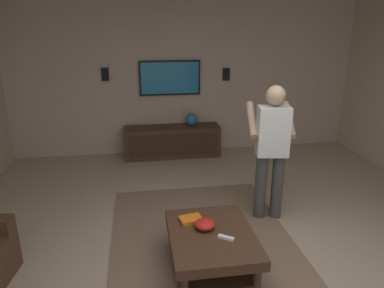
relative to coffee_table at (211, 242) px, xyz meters
name	(u,v)px	position (x,y,z in m)	size (l,w,h in m)	color
ground_plane	(244,284)	(-0.26, -0.26, -0.30)	(8.97, 8.97, 0.00)	tan
wall_back_tv	(186,74)	(3.52, -0.26, 1.14)	(0.10, 6.41, 2.88)	#BCA893
area_rug	(207,255)	(0.20, 0.00, -0.29)	(3.18, 1.99, 0.01)	#7A604C
coffee_table	(211,242)	(0.00, 0.00, 0.00)	(1.00, 0.80, 0.40)	#422B1C
media_console	(172,141)	(3.19, 0.04, -0.02)	(0.45, 1.70, 0.55)	#422B1C
tv	(170,78)	(3.43, 0.04, 1.09)	(0.05, 1.08, 0.61)	black
person_standing	(272,145)	(0.87, -0.89, 0.64)	(0.59, 0.60, 1.64)	#3F3F3F
bowl	(205,224)	(0.09, 0.05, 0.15)	(0.20, 0.20, 0.09)	red
remote_white	(226,238)	(-0.12, -0.11, 0.12)	(0.15, 0.04, 0.02)	white
book	(191,219)	(0.25, 0.16, 0.12)	(0.22, 0.16, 0.04)	orange
vase_round	(192,119)	(3.24, -0.31, 0.36)	(0.22, 0.22, 0.22)	teal
wall_speaker_left	(226,74)	(3.44, -0.98, 1.13)	(0.06, 0.12, 0.22)	black
wall_speaker_right	(105,74)	(3.44, 1.16, 1.17)	(0.06, 0.12, 0.22)	black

